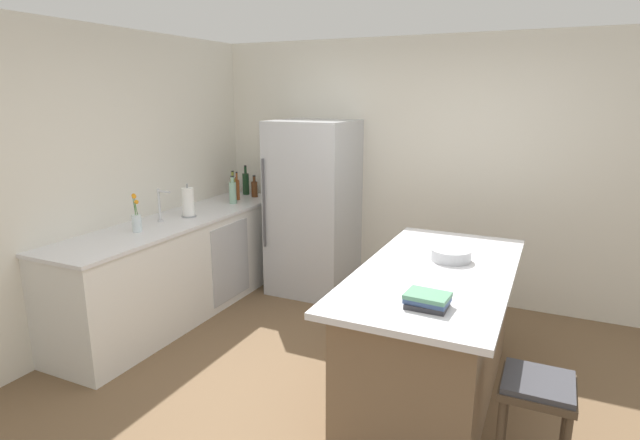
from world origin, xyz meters
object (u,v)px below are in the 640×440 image
(sink_faucet, at_px, (160,205))
(cookbook_stack, at_px, (427,300))
(hot_sauce_bottle, at_px, (237,190))
(bar_stool, at_px, (536,400))
(kitchen_island, at_px, (433,332))
(olive_oil_bottle, at_px, (233,189))
(wine_bottle, at_px, (246,183))
(vinegar_bottle, at_px, (237,189))
(refrigerator, at_px, (313,208))
(mixing_bowl, at_px, (451,255))
(syrup_bottle, at_px, (254,188))
(paper_towel_roll, at_px, (188,203))
(flower_vase, at_px, (136,220))
(gin_bottle, at_px, (233,192))

(sink_faucet, bearing_deg, cookbook_stack, -17.72)
(hot_sauce_bottle, bearing_deg, bar_stool, -33.08)
(kitchen_island, relative_size, cookbook_stack, 8.16)
(olive_oil_bottle, bearing_deg, kitchen_island, -26.73)
(wine_bottle, relative_size, vinegar_bottle, 1.10)
(refrigerator, distance_m, mixing_bowl, 2.05)
(olive_oil_bottle, relative_size, mixing_bowl, 1.18)
(sink_faucet, distance_m, syrup_bottle, 1.34)
(kitchen_island, height_order, paper_towel_roll, paper_towel_roll)
(vinegar_bottle, distance_m, cookbook_stack, 3.23)
(sink_faucet, bearing_deg, flower_vase, -81.53)
(bar_stool, distance_m, cookbook_stack, 0.73)
(gin_bottle, bearing_deg, refrigerator, 21.16)
(vinegar_bottle, xyz_separation_m, mixing_bowl, (2.52, -1.10, -0.09))
(mixing_bowl, bearing_deg, syrup_bottle, 151.80)
(kitchen_island, height_order, gin_bottle, gin_bottle)
(olive_oil_bottle, relative_size, cookbook_stack, 1.35)
(flower_vase, relative_size, cookbook_stack, 1.33)
(sink_faucet, height_order, olive_oil_bottle, olive_oil_bottle)
(hot_sauce_bottle, distance_m, olive_oil_bottle, 0.21)
(bar_stool, height_order, olive_oil_bottle, olive_oil_bottle)
(paper_towel_roll, bearing_deg, vinegar_bottle, 92.44)
(kitchen_island, relative_size, mixing_bowl, 7.14)
(refrigerator, xyz_separation_m, cookbook_stack, (1.70, -2.08, 0.06))
(bar_stool, distance_m, paper_towel_roll, 3.36)
(paper_towel_roll, distance_m, hot_sauce_bottle, 0.97)
(flower_vase, height_order, mixing_bowl, flower_vase)
(flower_vase, relative_size, mixing_bowl, 1.16)
(bar_stool, relative_size, sink_faucet, 2.17)
(sink_faucet, bearing_deg, kitchen_island, -4.50)
(syrup_bottle, bearing_deg, kitchen_island, -32.74)
(syrup_bottle, xyz_separation_m, hot_sauce_bottle, (-0.17, -0.11, -0.01))
(vinegar_bottle, bearing_deg, kitchen_island, -28.19)
(hot_sauce_bottle, bearing_deg, gin_bottle, -62.37)
(hot_sauce_bottle, bearing_deg, paper_towel_roll, -83.14)
(wine_bottle, xyz_separation_m, vinegar_bottle, (0.08, -0.29, -0.01))
(sink_faucet, height_order, syrup_bottle, sink_faucet)
(mixing_bowl, bearing_deg, kitchen_island, -101.57)
(refrigerator, xyz_separation_m, wine_bottle, (-0.94, 0.17, 0.16))
(cookbook_stack, xyz_separation_m, mixing_bowl, (-0.04, 0.87, 0.00))
(paper_towel_roll, xyz_separation_m, wine_bottle, (-0.11, 1.15, -0.00))
(refrigerator, xyz_separation_m, paper_towel_roll, (-0.83, -0.98, 0.17))
(kitchen_island, relative_size, flower_vase, 6.15)
(syrup_bottle, bearing_deg, wine_bottle, 153.69)
(sink_faucet, distance_m, paper_towel_roll, 0.28)
(flower_vase, height_order, olive_oil_bottle, olive_oil_bottle)
(bar_stool, relative_size, vinegar_bottle, 2.15)
(mixing_bowl, bearing_deg, cookbook_stack, -87.16)
(olive_oil_bottle, bearing_deg, wine_bottle, 102.63)
(refrigerator, relative_size, syrup_bottle, 7.38)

